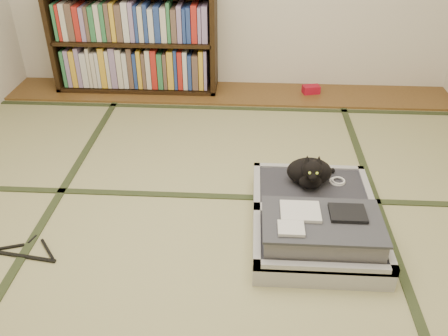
{
  "coord_description": "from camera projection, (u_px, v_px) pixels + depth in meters",
  "views": [
    {
      "loc": [
        0.19,
        -2.02,
        1.77
      ],
      "look_at": [
        0.05,
        0.35,
        0.25
      ],
      "focal_mm": 38.0,
      "sensor_mm": 36.0,
      "label": 1
    }
  ],
  "objects": [
    {
      "name": "floor",
      "position": [
        211.0,
        239.0,
        2.66
      ],
      "size": [
        4.5,
        4.5,
        0.0
      ],
      "primitive_type": "plane",
      "color": "tan",
      "rests_on": "ground"
    },
    {
      "name": "wood_strip",
      "position": [
        229.0,
        93.0,
        4.34
      ],
      "size": [
        4.0,
        0.5,
        0.02
      ],
      "primitive_type": "cube",
      "color": "brown",
      "rests_on": "ground"
    },
    {
      "name": "red_item",
      "position": [
        311.0,
        89.0,
        4.3
      ],
      "size": [
        0.17,
        0.12,
        0.07
      ],
      "primitive_type": "cube",
      "rotation": [
        0.0,
        0.0,
        0.24
      ],
      "color": "#A90D22",
      "rests_on": "wood_strip"
    },
    {
      "name": "tatami_borders",
      "position": [
        218.0,
        188.0,
        3.08
      ],
      "size": [
        4.0,
        4.5,
        0.01
      ],
      "color": "#2D381E",
      "rests_on": "ground"
    },
    {
      "name": "bookcase",
      "position": [
        134.0,
        42.0,
        4.2
      ],
      "size": [
        1.46,
        0.33,
        0.94
      ],
      "color": "black",
      "rests_on": "wood_strip"
    },
    {
      "name": "suitcase",
      "position": [
        316.0,
        220.0,
        2.64
      ],
      "size": [
        0.7,
        0.93,
        0.27
      ],
      "color": "#A2A2A6",
      "rests_on": "floor"
    },
    {
      "name": "cat",
      "position": [
        310.0,
        172.0,
        2.82
      ],
      "size": [
        0.31,
        0.31,
        0.25
      ],
      "color": "black",
      "rests_on": "suitcase"
    },
    {
      "name": "cable_coil",
      "position": [
        338.0,
        181.0,
        2.89
      ],
      "size": [
        0.1,
        0.1,
        0.02
      ],
      "color": "white",
      "rests_on": "suitcase"
    },
    {
      "name": "hanger",
      "position": [
        25.0,
        252.0,
        2.56
      ],
      "size": [
        0.41,
        0.21,
        0.01
      ],
      "color": "black",
      "rests_on": "floor"
    }
  ]
}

